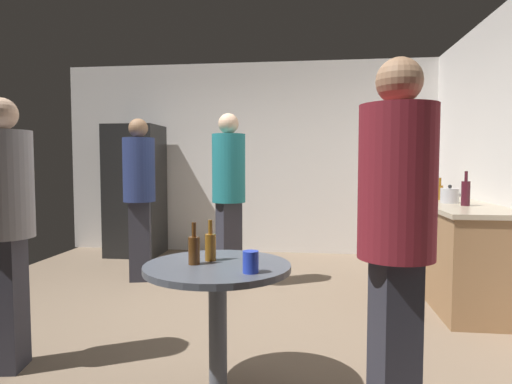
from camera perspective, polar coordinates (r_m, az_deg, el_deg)
ground_plane at (r=4.05m, az=-6.59°, el=-15.49°), size 5.20×5.20×0.10m
wall_back at (r=6.41m, az=-1.09°, el=4.35°), size 5.32×0.06×2.70m
refrigerator at (r=6.41m, az=-15.20°, el=0.19°), size 0.70×0.68×1.80m
kitchen_counter at (r=4.62m, az=24.34°, el=-6.95°), size 0.64×1.79×0.90m
kettle at (r=4.64m, az=23.60°, el=-0.42°), size 0.24×0.17×0.18m
wine_bottle_on_counter at (r=4.39m, az=25.29°, el=-0.07°), size 0.08×0.08×0.31m
beer_bottle_on_counter at (r=4.99m, az=22.50°, el=0.02°), size 0.06×0.06×0.23m
foreground_table at (r=2.48m, az=-4.94°, el=-11.55°), size 0.80×0.80×0.73m
beer_bottle_amber at (r=2.53m, az=-5.86°, el=-6.88°), size 0.06×0.06×0.23m
beer_bottle_brown at (r=2.44m, az=-7.95°, el=-7.25°), size 0.06×0.06×0.23m
plastic_cup_blue at (r=2.24m, az=-0.69°, el=-8.95°), size 0.08×0.08×0.11m
person_in_navy_shirt at (r=4.95m, az=-14.74°, el=0.72°), size 0.41×0.41×1.76m
person_in_maroon_shirt at (r=2.07m, az=17.55°, el=-3.68°), size 0.41×0.41×1.74m
person_in_gray_shirt at (r=3.12m, az=-29.54°, el=-2.31°), size 0.40×0.40×1.68m
person_in_teal_shirt at (r=4.56m, az=-3.52°, el=0.82°), size 0.48×0.48×1.79m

